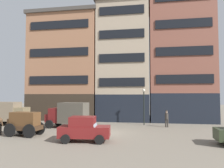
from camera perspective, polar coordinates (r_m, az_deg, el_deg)
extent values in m
plane|color=slate|center=(19.64, -2.47, -13.02)|extent=(120.00, 120.00, 0.00)
cube|color=#33281E|center=(31.74, -11.98, -5.91)|extent=(9.69, 6.71, 3.54)
cube|color=#9E6B4C|center=(32.20, -11.84, 7.23)|extent=(9.69, 6.71, 11.12)
cube|color=#47423D|center=(33.72, -11.73, 17.00)|extent=(10.19, 7.21, 0.50)
cube|color=black|center=(28.61, -14.39, 1.06)|extent=(8.14, 0.12, 1.10)
cube|color=black|center=(29.10, -14.29, 8.36)|extent=(8.14, 0.12, 1.10)
cube|color=black|center=(30.05, -14.20, 15.31)|extent=(8.14, 0.12, 1.10)
cube|color=black|center=(29.75, 3.40, -6.22)|extent=(6.85, 6.71, 3.49)
cube|color=tan|center=(30.35, 3.36, 8.82)|extent=(6.85, 6.71, 12.29)
cube|color=#47423D|center=(32.27, 3.32, 20.01)|extent=(7.35, 7.21, 0.50)
cube|color=black|center=(26.36, 2.61, 0.50)|extent=(5.76, 0.12, 1.10)
cube|color=black|center=(26.72, 2.60, 7.09)|extent=(5.76, 0.12, 1.10)
cube|color=black|center=(27.42, 2.58, 13.42)|extent=(5.76, 0.12, 1.10)
cube|color=black|center=(28.44, 2.57, 19.37)|extent=(5.76, 0.12, 1.10)
cube|color=black|center=(29.93, 18.01, -5.92)|extent=(7.94, 6.71, 3.63)
cube|color=brown|center=(30.69, 17.75, 10.31)|extent=(7.94, 6.71, 13.56)
cube|color=black|center=(26.58, 19.00, 1.27)|extent=(6.67, 0.12, 1.10)
cube|color=black|center=(27.03, 18.88, 8.46)|extent=(6.67, 0.12, 1.10)
cube|color=black|center=(27.89, 18.75, 15.30)|extent=(6.67, 0.12, 1.10)
cube|color=#3D2819|center=(19.41, -22.56, -10.83)|extent=(2.79, 1.51, 0.36)
cube|color=brown|center=(19.32, -22.52, -8.69)|extent=(2.37, 1.28, 1.10)
cube|color=#3D2819|center=(20.04, -25.21, -9.14)|extent=(0.48, 1.07, 0.50)
cylinder|color=black|center=(19.43, -26.02, -11.20)|extent=(1.10, 0.17, 1.10)
cylinder|color=black|center=(20.53, -23.44, -10.79)|extent=(1.10, 0.17, 1.10)
cylinder|color=black|center=(18.34, -21.60, -11.80)|extent=(1.10, 0.17, 1.10)
cylinder|color=black|center=(19.51, -19.14, -11.30)|extent=(1.10, 0.17, 1.10)
cylinder|color=#513823|center=(20.48, -27.68, -9.17)|extent=(0.27, 0.12, 0.65)
cylinder|color=black|center=(20.86, -27.93, -10.77)|extent=(0.14, 0.14, 0.95)
cube|color=#7A6B4C|center=(26.15, -23.51, -7.47)|extent=(1.50, 1.78, 1.50)
cube|color=#7A6B4C|center=(25.84, -22.16, -8.22)|extent=(0.98, 1.49, 0.80)
cube|color=#756651|center=(27.06, -26.83, -6.60)|extent=(2.91, 2.06, 2.10)
cube|color=silver|center=(25.92, -22.62, -6.97)|extent=(0.27, 1.37, 0.64)
cylinder|color=black|center=(26.85, -21.69, -9.20)|extent=(0.85, 0.27, 0.84)
cylinder|color=black|center=(25.19, -23.72, -9.59)|extent=(0.85, 0.27, 0.84)
cylinder|color=black|center=(28.36, -27.13, -8.74)|extent=(0.85, 0.27, 0.84)
cube|color=maroon|center=(23.37, -14.47, -8.18)|extent=(1.52, 1.80, 1.50)
cube|color=maroon|center=(23.73, -15.99, -8.81)|extent=(1.00, 1.51, 0.80)
cube|color=#4C473D|center=(22.56, -10.38, -7.65)|extent=(2.93, 2.10, 2.10)
cube|color=silver|center=(23.56, -15.43, -7.52)|extent=(0.29, 1.37, 0.64)
cylinder|color=black|center=(22.86, -16.65, -10.42)|extent=(0.85, 0.28, 0.84)
cylinder|color=black|center=(24.51, -14.38, -9.94)|extent=(0.85, 0.28, 0.84)
cylinder|color=black|center=(21.52, -9.60, -10.97)|extent=(0.85, 0.28, 0.84)
cylinder|color=black|center=(23.27, -7.73, -10.38)|extent=(0.85, 0.28, 0.84)
cube|color=maroon|center=(16.00, -7.41, -12.66)|extent=(3.84, 1.95, 0.80)
cube|color=maroon|center=(15.92, -7.93, -9.98)|extent=(1.93, 1.61, 0.70)
cube|color=silver|center=(15.79, -4.86, -10.53)|extent=(0.46, 1.34, 0.56)
cylinder|color=black|center=(16.71, -2.68, -13.66)|extent=(0.67, 0.24, 0.66)
cylinder|color=black|center=(15.08, -3.42, -14.83)|extent=(0.67, 0.24, 0.66)
cylinder|color=black|center=(17.14, -10.91, -13.34)|extent=(0.67, 0.24, 0.66)
cylinder|color=black|center=(15.55, -12.52, -14.40)|extent=(0.67, 0.24, 0.66)
cylinder|color=black|center=(17.48, 27.70, -12.85)|extent=(0.67, 0.20, 0.66)
cylinder|color=#38332D|center=(23.47, 14.37, -10.24)|extent=(0.16, 0.16, 0.85)
cylinder|color=#38332D|center=(23.49, 14.86, -10.23)|extent=(0.16, 0.16, 0.85)
cylinder|color=#38332D|center=(23.39, 14.59, -8.45)|extent=(0.37, 0.37, 0.62)
sphere|color=tan|center=(23.36, 14.58, -7.37)|extent=(0.22, 0.22, 0.22)
cylinder|color=#38332D|center=(23.35, 14.57, -7.13)|extent=(0.28, 0.28, 0.02)
cylinder|color=#38332D|center=(23.34, 14.57, -7.00)|extent=(0.18, 0.18, 0.09)
cylinder|color=black|center=(24.55, 8.66, -6.51)|extent=(0.12, 0.12, 3.80)
sphere|color=silver|center=(24.51, 8.62, -1.70)|extent=(0.32, 0.32, 0.32)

